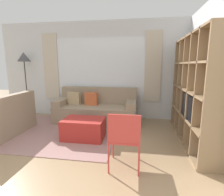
# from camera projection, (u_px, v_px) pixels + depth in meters

# --- Properties ---
(wall_back) EXTENTS (5.93, 0.11, 2.70)m
(wall_back) POSITION_uv_depth(u_px,v_px,m) (100.00, 70.00, 4.99)
(wall_back) COLOR silver
(wall_back) RESTS_ON ground_plane
(wall_right) EXTENTS (0.07, 4.54, 2.70)m
(wall_right) POSITION_uv_depth(u_px,v_px,m) (216.00, 74.00, 2.97)
(wall_right) COLOR silver
(wall_right) RESTS_ON ground_plane
(area_rug) EXTENTS (2.79, 2.25, 0.01)m
(area_rug) POSITION_uv_depth(u_px,v_px,m) (56.00, 131.00, 4.01)
(area_rug) COLOR gray
(area_rug) RESTS_ON ground_plane
(shelving_unit) EXTENTS (0.40, 2.16, 2.06)m
(shelving_unit) POSITION_uv_depth(u_px,v_px,m) (197.00, 91.00, 3.30)
(shelving_unit) COLOR #232328
(shelving_unit) RESTS_ON ground_plane
(couch_main) EXTENTS (2.13, 0.88, 0.89)m
(couch_main) POSITION_uv_depth(u_px,v_px,m) (96.00, 110.00, 4.72)
(couch_main) COLOR gray
(couch_main) RESTS_ON ground_plane
(ottoman) EXTENTS (0.83, 0.56, 0.42)m
(ottoman) POSITION_uv_depth(u_px,v_px,m) (84.00, 129.00, 3.59)
(ottoman) COLOR #A82823
(ottoman) RESTS_ON ground_plane
(floor_lamp) EXTENTS (0.36, 0.36, 1.86)m
(floor_lamp) POSITION_uv_depth(u_px,v_px,m) (24.00, 61.00, 4.96)
(floor_lamp) COLOR black
(floor_lamp) RESTS_ON ground_plane
(folding_chair) EXTENTS (0.44, 0.46, 0.86)m
(folding_chair) POSITION_uv_depth(u_px,v_px,m) (125.00, 136.00, 2.45)
(folding_chair) COLOR #CC3D38
(folding_chair) RESTS_ON ground_plane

